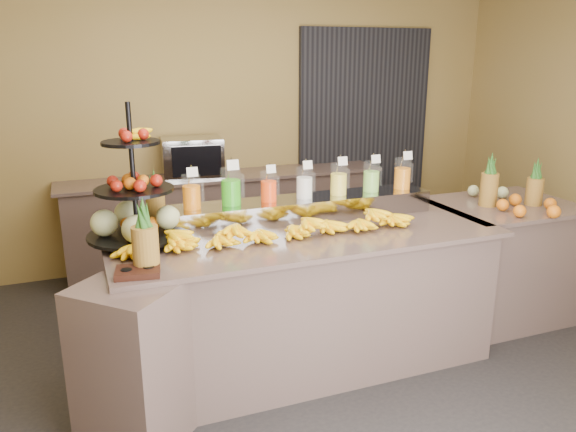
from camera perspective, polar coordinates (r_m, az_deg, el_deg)
ground at (r=3.77m, az=3.49°, el=-16.53°), size 6.00×6.00×0.00m
room_envelope at (r=3.97m, az=1.63°, el=13.86°), size 6.04×5.02×2.82m
buffet_counter at (r=3.71m, az=0.29°, el=-8.82°), size 2.75×1.25×0.93m
right_counter at (r=4.74m, az=20.54°, el=-4.23°), size 1.08×0.88×0.93m
back_ledge at (r=5.52m, az=-6.19°, el=-0.46°), size 3.10×0.55×0.93m
pitcher_tray at (r=3.89m, az=1.66°, el=0.80°), size 1.85×0.30×0.15m
juice_pitcher_orange_a at (r=3.62m, az=-9.77°, el=2.24°), size 0.12×0.12×0.29m
juice_pitcher_green at (r=3.68m, az=-5.81°, el=2.77°), size 0.13×0.14×0.32m
juice_pitcher_orange_b at (r=3.76m, az=-1.98°, el=2.85°), size 0.11×0.11×0.27m
juice_pitcher_milk at (r=3.85m, az=1.68°, el=3.22°), size 0.11×0.12×0.28m
juice_pitcher_lemon at (r=3.95m, az=5.16°, el=3.56°), size 0.12×0.12×0.29m
juice_pitcher_lime at (r=4.07m, az=8.45°, el=3.81°), size 0.12×0.12×0.28m
juice_pitcher_orange_c at (r=4.21m, az=11.55°, el=4.09°), size 0.12×0.13×0.29m
banana_heap at (r=3.49m, az=-1.39°, el=-1.19°), size 1.88×0.17×0.16m
fruit_stand at (r=3.49m, az=-14.60°, el=0.90°), size 0.65×0.65×0.84m
condiment_caddy at (r=3.02m, az=-15.02°, el=-5.49°), size 0.25×0.21×0.03m
pineapple_left_a at (r=3.04m, az=-14.29°, el=-2.67°), size 0.14×0.14×0.40m
pineapple_left_b at (r=3.78m, az=-13.28°, el=1.00°), size 0.12×0.12×0.39m
right_fruit_pile at (r=4.47m, az=22.42°, el=1.66°), size 0.47×0.45×0.25m
oven_warmer at (r=5.31m, az=-9.72°, el=5.88°), size 0.58×0.43×0.36m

